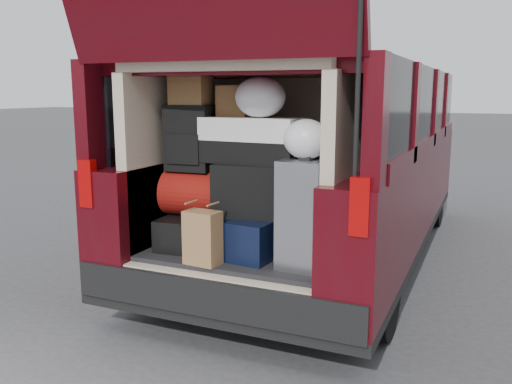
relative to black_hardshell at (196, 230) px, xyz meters
The scene contains 15 objects.
ground 0.76m from the black_hardshell, 21.47° to the right, with size 80.00×80.00×0.00m, color #39393B.
minivan 1.77m from the black_hardshell, 78.02° to the left, with size 1.90×5.35×2.77m.
load_floor 0.54m from the black_hardshell, 19.99° to the left, with size 1.24×1.05×0.55m, color black.
black_hardshell is the anchor object (origin of this frame).
navy_hardshell 0.39m from the black_hardshell, ahead, with size 0.47×0.57×0.25m, color black.
silver_roller 0.86m from the black_hardshell, ahead, with size 0.27×0.43×0.65m, color white.
kraft_bag 0.41m from the black_hardshell, 54.44° to the right, with size 0.21×0.14×0.33m, color #A27949.
red_duffel 0.26m from the black_hardshell, 21.62° to the left, with size 0.47×0.30×0.30m, color maroon.
black_soft_case 0.52m from the black_hardshell, ahead, with size 0.47×0.28×0.34m, color black.
backpack 0.63m from the black_hardshell, 162.13° to the left, with size 0.31×0.19×0.44m, color black.
twotone_duffel 0.75m from the black_hardshell, 10.17° to the left, with size 0.65×0.33×0.29m, color silver.
grocery_sack_lower 0.96m from the black_hardshell, 137.93° to the left, with size 0.24×0.20×0.22m, color olive.
grocery_sack_upper 0.91m from the black_hardshell, 29.33° to the left, with size 0.20×0.16×0.20m, color olive.
plastic_bag_center 1.01m from the black_hardshell, ahead, with size 0.32×0.30×0.25m, color white.
plastic_bag_right 1.05m from the black_hardshell, ahead, with size 0.27×0.25×0.23m, color white.
Camera 1 is at (1.44, -2.96, 1.59)m, focal length 38.00 mm.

